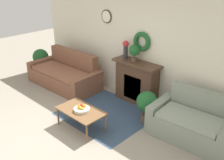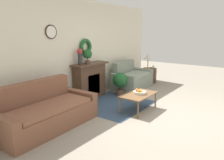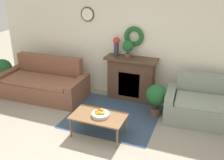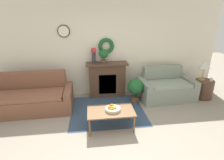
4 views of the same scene
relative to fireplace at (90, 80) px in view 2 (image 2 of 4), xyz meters
The scene contains 14 objects.
ground_plane 2.42m from the fireplace, 91.83° to the right, with size 16.00×16.00×0.00m, color gray.
floor_rug 1.03m from the fireplace, 95.43° to the right, with size 1.80×1.66×0.01m.
wall_back 0.87m from the fireplace, 110.41° to the left, with size 6.80×0.17×2.70m.
fireplace is the anchor object (origin of this frame).
couch_left 2.07m from the fireplace, 163.68° to the right, with size 2.06×1.01×0.90m.
loveseat_right 1.71m from the fireplace, 13.25° to the right, with size 1.57×0.96×0.88m.
coffee_table 1.64m from the fireplace, 92.99° to the right, with size 0.96×0.56×0.41m.
fruit_bowl 1.64m from the fireplace, 91.84° to the right, with size 0.32×0.32×0.12m.
side_table_by_loveseat 2.80m from the fireplace, 10.52° to the right, with size 0.51×0.51×0.53m.
table_lamp 2.75m from the fireplace, ahead, with size 0.31×0.31×0.55m.
mug 2.92m from the fireplace, 11.83° to the right, with size 0.07×0.07×0.10m.
vase_on_mantel_left 0.83m from the fireplace, behind, with size 0.15×0.15×0.43m.
potted_plant_on_mantel 0.74m from the fireplace, behind, with size 0.25×0.25×0.38m.
potted_plant_floor_by_loveseat 0.91m from the fireplace, 37.78° to the right, with size 0.43×0.43×0.68m.
Camera 2 is at (-4.42, -1.71, 1.89)m, focal length 35.00 mm.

